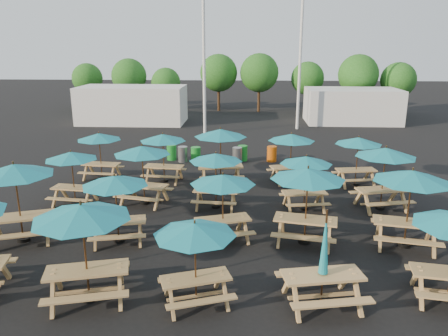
# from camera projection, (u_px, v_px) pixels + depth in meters

# --- Properties ---
(ground) EXTENTS (120.00, 120.00, 0.00)m
(ground) POSITION_uv_depth(u_px,v_px,m) (222.00, 207.00, 16.43)
(ground) COLOR black
(ground) RESTS_ON ground
(picnic_unit_1) EXTENTS (2.97, 2.97, 2.50)m
(picnic_unit_1) POSITION_uv_depth(u_px,v_px,m) (15.00, 174.00, 13.00)
(picnic_unit_1) COLOR tan
(picnic_unit_1) RESTS_ON ground
(picnic_unit_2) EXTENTS (2.14, 2.14, 2.09)m
(picnic_unit_2) POSITION_uv_depth(u_px,v_px,m) (71.00, 159.00, 16.22)
(picnic_unit_2) COLOR tan
(picnic_unit_2) RESTS_ON ground
(picnic_unit_3) EXTENTS (2.13, 2.13, 2.12)m
(picnic_unit_3) POSITION_uv_depth(u_px,v_px,m) (99.00, 139.00, 19.43)
(picnic_unit_3) COLOR tan
(picnic_unit_3) RESTS_ON ground
(picnic_unit_4) EXTENTS (2.76, 2.76, 2.45)m
(picnic_unit_4) POSITION_uv_depth(u_px,v_px,m) (82.00, 217.00, 9.90)
(picnic_unit_4) COLOR tan
(picnic_unit_4) RESTS_ON ground
(picnic_unit_5) EXTENTS (2.39, 2.39, 2.16)m
(picnic_unit_5) POSITION_uv_depth(u_px,v_px,m) (115.00, 184.00, 13.03)
(picnic_unit_5) COLOR tan
(picnic_unit_5) RESTS_ON ground
(picnic_unit_6) EXTENTS (2.56, 2.56, 2.30)m
(picnic_unit_6) POSITION_uv_depth(u_px,v_px,m) (142.00, 153.00, 16.23)
(picnic_unit_6) COLOR tan
(picnic_unit_6) RESTS_ON ground
(picnic_unit_7) EXTENTS (2.22, 2.22, 2.17)m
(picnic_unit_7) POSITION_uv_depth(u_px,v_px,m) (163.00, 140.00, 18.97)
(picnic_unit_7) COLOR tan
(picnic_unit_7) RESTS_ON ground
(picnic_unit_8) EXTENTS (2.44, 2.44, 2.06)m
(picnic_unit_8) POSITION_uv_depth(u_px,v_px,m) (195.00, 234.00, 9.84)
(picnic_unit_8) COLOR tan
(picnic_unit_8) RESTS_ON ground
(picnic_unit_9) EXTENTS (2.53, 2.53, 2.15)m
(picnic_unit_9) POSITION_uv_depth(u_px,v_px,m) (223.00, 183.00, 13.16)
(picnic_unit_9) COLOR tan
(picnic_unit_9) RESTS_ON ground
(picnic_unit_10) EXTENTS (2.09, 2.09, 2.11)m
(picnic_unit_10) POSITION_uv_depth(u_px,v_px,m) (216.00, 160.00, 15.89)
(picnic_unit_10) COLOR tan
(picnic_unit_10) RESTS_ON ground
(picnic_unit_11) EXTENTS (2.58, 2.58, 2.44)m
(picnic_unit_11) POSITION_uv_depth(u_px,v_px,m) (220.00, 136.00, 18.68)
(picnic_unit_11) COLOR tan
(picnic_unit_11) RESTS_ON ground
(picnic_unit_12) EXTENTS (2.14, 1.95, 2.38)m
(picnic_unit_12) POSITION_uv_depth(u_px,v_px,m) (323.00, 267.00, 10.02)
(picnic_unit_12) COLOR tan
(picnic_unit_12) RESTS_ON ground
(picnic_unit_13) EXTENTS (2.63, 2.63, 2.41)m
(picnic_unit_13) POSITION_uv_depth(u_px,v_px,m) (308.00, 178.00, 12.91)
(picnic_unit_13) COLOR tan
(picnic_unit_13) RESTS_ON ground
(picnic_unit_14) EXTENTS (2.15, 2.15, 2.05)m
(picnic_unit_14) POSITION_uv_depth(u_px,v_px,m) (306.00, 163.00, 15.71)
(picnic_unit_14) COLOR tan
(picnic_unit_14) RESTS_ON ground
(picnic_unit_15) EXTENTS (2.52, 2.52, 2.19)m
(picnic_unit_15) POSITION_uv_depth(u_px,v_px,m) (291.00, 140.00, 18.90)
(picnic_unit_15) COLOR tan
(picnic_unit_15) RESTS_ON ground
(picnic_unit_17) EXTENTS (2.65, 2.65, 2.42)m
(picnic_unit_17) POSITION_uv_depth(u_px,v_px,m) (412.00, 180.00, 12.66)
(picnic_unit_17) COLOR tan
(picnic_unit_17) RESTS_ON ground
(picnic_unit_18) EXTENTS (2.62, 2.62, 2.35)m
(picnic_unit_18) POSITION_uv_depth(u_px,v_px,m) (385.00, 156.00, 15.70)
(picnic_unit_18) COLOR tan
(picnic_unit_18) RESTS_ON ground
(picnic_unit_19) EXTENTS (2.26, 2.26, 2.13)m
(picnic_unit_19) POSITION_uv_depth(u_px,v_px,m) (358.00, 143.00, 18.49)
(picnic_unit_19) COLOR tan
(picnic_unit_19) RESTS_ON ground
(waste_bin_0) EXTENTS (0.50, 0.50, 0.80)m
(waste_bin_0) POSITION_uv_depth(u_px,v_px,m) (172.00, 152.00, 23.04)
(waste_bin_0) COLOR #188627
(waste_bin_0) RESTS_ON ground
(waste_bin_1) EXTENTS (0.50, 0.50, 0.80)m
(waste_bin_1) POSITION_uv_depth(u_px,v_px,m) (183.00, 154.00, 22.66)
(waste_bin_1) COLOR gray
(waste_bin_1) RESTS_ON ground
(waste_bin_2) EXTENTS (0.50, 0.50, 0.80)m
(waste_bin_2) POSITION_uv_depth(u_px,v_px,m) (196.00, 155.00, 22.55)
(waste_bin_2) COLOR #188627
(waste_bin_2) RESTS_ON ground
(waste_bin_3) EXTENTS (0.50, 0.50, 0.80)m
(waste_bin_3) POSITION_uv_depth(u_px,v_px,m) (237.00, 155.00, 22.47)
(waste_bin_3) COLOR gray
(waste_bin_3) RESTS_ON ground
(waste_bin_4) EXTENTS (0.50, 0.50, 0.80)m
(waste_bin_4) POSITION_uv_depth(u_px,v_px,m) (243.00, 153.00, 22.88)
(waste_bin_4) COLOR #188627
(waste_bin_4) RESTS_ON ground
(waste_bin_5) EXTENTS (0.50, 0.50, 0.80)m
(waste_bin_5) POSITION_uv_depth(u_px,v_px,m) (272.00, 154.00, 22.72)
(waste_bin_5) COLOR #C4520B
(waste_bin_5) RESTS_ON ground
(mast_0) EXTENTS (0.20, 0.20, 12.00)m
(mast_0) POSITION_uv_depth(u_px,v_px,m) (204.00, 43.00, 28.34)
(mast_0) COLOR silver
(mast_0) RESTS_ON ground
(mast_1) EXTENTS (0.20, 0.20, 12.00)m
(mast_1) POSITION_uv_depth(u_px,v_px,m) (301.00, 43.00, 29.92)
(mast_1) COLOR silver
(mast_1) RESTS_ON ground
(event_tent_0) EXTENTS (8.00, 4.00, 2.80)m
(event_tent_0) POSITION_uv_depth(u_px,v_px,m) (133.00, 105.00, 33.76)
(event_tent_0) COLOR silver
(event_tent_0) RESTS_ON ground
(event_tent_1) EXTENTS (7.00, 4.00, 2.60)m
(event_tent_1) POSITION_uv_depth(u_px,v_px,m) (352.00, 106.00, 33.85)
(event_tent_1) COLOR silver
(event_tent_1) RESTS_ON ground
(tree_0) EXTENTS (2.80, 2.80, 4.24)m
(tree_0) POSITION_uv_depth(u_px,v_px,m) (87.00, 78.00, 40.65)
(tree_0) COLOR #382314
(tree_0) RESTS_ON ground
(tree_1) EXTENTS (3.11, 3.11, 4.72)m
(tree_1) POSITION_uv_depth(u_px,v_px,m) (129.00, 76.00, 39.04)
(tree_1) COLOR #382314
(tree_1) RESTS_ON ground
(tree_2) EXTENTS (2.59, 2.59, 3.93)m
(tree_2) POSITION_uv_depth(u_px,v_px,m) (166.00, 83.00, 38.77)
(tree_2) COLOR #382314
(tree_2) RESTS_ON ground
(tree_3) EXTENTS (3.36, 3.36, 5.09)m
(tree_3) POSITION_uv_depth(u_px,v_px,m) (219.00, 73.00, 39.33)
(tree_3) COLOR #382314
(tree_3) RESTS_ON ground
(tree_4) EXTENTS (3.41, 3.41, 5.17)m
(tree_4) POSITION_uv_depth(u_px,v_px,m) (259.00, 73.00, 38.69)
(tree_4) COLOR #382314
(tree_4) RESTS_ON ground
(tree_5) EXTENTS (2.94, 2.94, 4.45)m
(tree_5) POSITION_uv_depth(u_px,v_px,m) (308.00, 78.00, 38.99)
(tree_5) COLOR #382314
(tree_5) RESTS_ON ground
(tree_6) EXTENTS (3.38, 3.38, 5.13)m
(tree_6) POSITION_uv_depth(u_px,v_px,m) (358.00, 75.00, 36.95)
(tree_6) COLOR #382314
(tree_6) RESTS_ON ground
(tree_7) EXTENTS (2.95, 2.95, 4.48)m
(tree_7) POSITION_uv_depth(u_px,v_px,m) (398.00, 80.00, 36.92)
(tree_7) COLOR #382314
(tree_7) RESTS_ON ground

